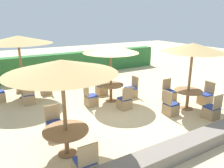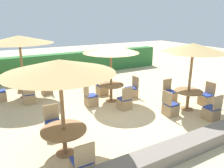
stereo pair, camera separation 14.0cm
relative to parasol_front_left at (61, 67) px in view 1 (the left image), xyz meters
name	(u,v)px [view 1 (the left image)]	position (x,y,z in m)	size (l,w,h in m)	color
ground_plane	(120,110)	(2.72, 1.68, -2.33)	(40.00, 40.00, 0.00)	#D1BA8C
hedge_row	(65,64)	(2.72, 7.91, -1.65)	(13.00, 0.70, 1.37)	#2D6B33
stone_border	(186,146)	(2.72, -1.54, -2.15)	(10.00, 0.56, 0.36)	slate
parasol_front_left	(61,67)	(0.00, 0.00, 0.00)	(2.67, 2.67, 2.50)	olive
round_table_front_left	(66,134)	(0.00, 0.00, -1.76)	(1.17, 1.17, 0.70)	olive
patio_chair_front_left_south	(85,167)	(0.05, -1.06, -2.07)	(0.46, 0.46, 0.93)	tan
patio_chair_front_left_north	(55,128)	(0.01, 1.07, -2.07)	(0.46, 0.46, 0.93)	tan
parasol_center	(111,49)	(2.92, 2.72, -0.10)	(2.28, 2.28, 2.40)	olive
round_table_center	(111,88)	(2.92, 2.72, -1.75)	(1.06, 1.06, 0.74)	olive
patio_chair_center_east	(131,91)	(3.96, 2.68, -2.07)	(0.46, 0.46, 0.93)	tan
patio_chair_center_west	(91,99)	(1.95, 2.67, -2.07)	(0.46, 0.46, 0.93)	tan
patio_chair_center_north	(101,89)	(2.98, 3.69, -2.07)	(0.46, 0.46, 0.93)	tan
patio_chair_center_south	(125,102)	(2.95, 1.70, -2.07)	(0.46, 0.46, 0.93)	tan
parasol_front_right	(193,48)	(5.05, 0.46, 0.05)	(2.31, 2.31, 2.56)	olive
round_table_front_right	(188,94)	(5.05, 0.46, -1.74)	(1.06, 1.06, 0.76)	olive
patio_chair_front_right_south	(211,111)	(5.11, -0.57, -2.07)	(0.46, 0.46, 0.93)	tan
patio_chair_front_right_north	(169,95)	(5.10, 1.48, -2.07)	(0.46, 0.46, 0.93)	tan
patio_chair_front_right_east	(205,98)	(6.10, 0.43, -2.07)	(0.46, 0.46, 0.93)	tan
patio_chair_front_right_west	(170,108)	(4.11, 0.41, -2.07)	(0.46, 0.46, 0.93)	tan
parasol_back_left	(18,40)	(-0.19, 5.07, 0.22)	(2.84, 2.84, 2.72)	olive
round_table_back_left	(23,85)	(-0.19, 5.07, -1.75)	(1.02, 1.02, 0.75)	olive
patio_chair_back_left_north	(21,86)	(-0.15, 6.08, -2.07)	(0.46, 0.46, 0.93)	tan
patio_chair_back_left_east	(46,88)	(0.78, 5.04, -2.07)	(0.46, 0.46, 0.93)	tan
patio_chair_back_left_south	(29,98)	(-0.19, 4.14, -2.07)	(0.46, 0.46, 0.93)	tan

